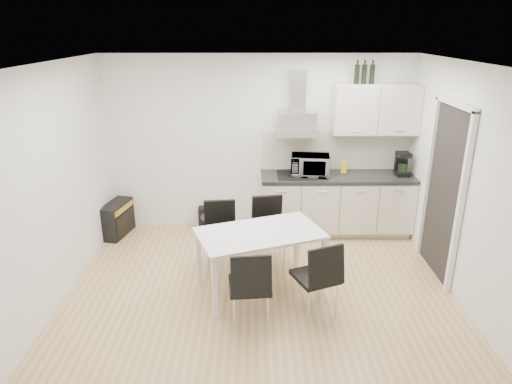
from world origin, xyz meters
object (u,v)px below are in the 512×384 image
chair_near_left (250,286)px  chair_near_right (315,277)px  dining_table (260,239)px  chair_far_left (221,238)px  kitchenette (340,180)px  chair_far_right (269,232)px  guitar_amp (117,219)px  floor_speaker (205,217)px

chair_near_left → chair_near_right: (0.70, 0.17, 0.00)m
dining_table → chair_near_right: 0.79m
chair_near_right → chair_far_left: bearing=114.5°
dining_table → chair_near_left: chair_near_left is taller
kitchenette → chair_far_right: bearing=-137.8°
chair_far_left → chair_near_right: (1.07, -0.98, 0.00)m
guitar_amp → dining_table: bearing=-23.8°
chair_far_right → dining_table: bearing=70.5°
floor_speaker → chair_far_right: bearing=-51.5°
kitchenette → chair_near_left: (-1.31, -2.27, -0.39)m
chair_far_left → chair_near_left: 1.21m
dining_table → chair_near_left: bearing=-120.3°
chair_far_left → chair_near_right: 1.45m
chair_far_left → floor_speaker: bearing=-81.2°
kitchenette → guitar_amp: 3.35m
kitchenette → dining_table: 2.02m
chair_far_right → chair_near_left: (-0.25, -1.31, 0.00)m
chair_far_right → guitar_amp: size_ratio=1.36×
chair_far_right → guitar_amp: chair_far_right is taller
guitar_amp → kitchenette: bearing=13.9°
dining_table → guitar_amp: size_ratio=2.43×
dining_table → floor_speaker: dining_table is taller
chair_near_left → chair_near_right: same height
chair_far_right → chair_far_left: bearing=6.4°
dining_table → chair_near_right: bearing=-59.8°
kitchenette → chair_far_right: size_ratio=2.86×
chair_far_left → chair_near_left: same height
chair_far_right → floor_speaker: 1.50m
chair_far_right → chair_near_left: size_ratio=1.00×
kitchenette → dining_table: (-1.19, -1.62, -0.16)m
guitar_amp → floor_speaker: 1.31m
chair_near_left → floor_speaker: (-0.71, 2.44, -0.27)m
floor_speaker → guitar_amp: bearing=-170.7°
kitchenette → chair_near_right: 2.22m
kitchenette → floor_speaker: bearing=175.3°
dining_table → chair_far_left: (-0.49, 0.50, -0.23)m
kitchenette → dining_table: size_ratio=1.60×
chair_near_left → floor_speaker: chair_near_left is taller
chair_far_left → kitchenette: bearing=-151.9°
dining_table → floor_speaker: size_ratio=4.73×
chair_near_left → chair_near_right: size_ratio=1.00×
dining_table → chair_far_left: 0.73m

